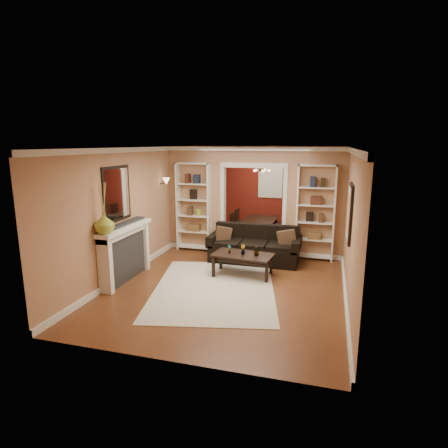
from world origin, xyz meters
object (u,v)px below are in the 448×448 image
(sofa, at_px, (254,244))
(bookshelf_left, at_px, (194,207))
(coffee_table, at_px, (243,265))
(fireplace, at_px, (126,253))
(bookshelf_right, at_px, (315,213))
(dining_table, at_px, (260,229))

(sofa, bearing_deg, bookshelf_left, 161.57)
(sofa, relative_size, bookshelf_left, 0.95)
(coffee_table, bearing_deg, fireplace, -150.94)
(sofa, relative_size, bookshelf_right, 0.95)
(coffee_table, height_order, fireplace, fireplace)
(coffee_table, distance_m, bookshelf_right, 2.32)
(bookshelf_left, height_order, dining_table, bookshelf_left)
(bookshelf_left, xyz_separation_m, fireplace, (-0.54, -2.53, -0.57))
(coffee_table, xyz_separation_m, dining_table, (-0.21, 3.20, 0.05))
(bookshelf_left, distance_m, fireplace, 2.65)
(bookshelf_left, bearing_deg, fireplace, -102.05)
(sofa, distance_m, coffee_table, 1.05)
(fireplace, bearing_deg, bookshelf_left, 77.95)
(bookshelf_left, xyz_separation_m, dining_table, (1.48, 1.59, -0.86))
(bookshelf_left, bearing_deg, coffee_table, -43.53)
(coffee_table, bearing_deg, dining_table, 100.40)
(bookshelf_right, height_order, fireplace, bookshelf_right)
(sofa, xyz_separation_m, bookshelf_right, (1.36, 0.58, 0.73))
(coffee_table, bearing_deg, bookshelf_right, 55.49)
(bookshelf_right, xyz_separation_m, fireplace, (-3.64, -2.53, -0.57))
(fireplace, xyz_separation_m, dining_table, (2.02, 4.12, -0.29))
(bookshelf_left, distance_m, dining_table, 2.34)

